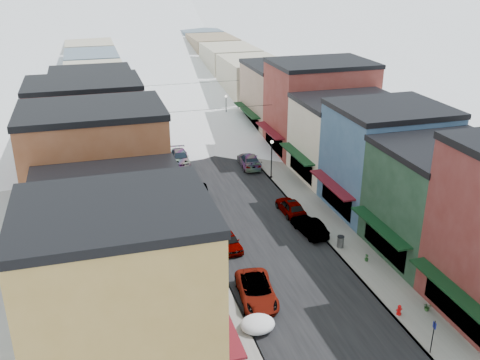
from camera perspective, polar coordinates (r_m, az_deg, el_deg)
road at (r=85.79m, az=-6.36°, el=6.82°), size 10.00×160.00×0.01m
sidewalk_left at (r=84.96m, az=-10.77°, el=6.45°), size 3.20×160.00×0.15m
sidewalk_right at (r=87.07m, az=-2.06°, el=7.23°), size 3.20×160.00×0.15m
curb_left at (r=85.11m, az=-9.73°, el=6.55°), size 0.10×160.00×0.15m
curb_right at (r=86.73m, az=-3.06°, el=7.15°), size 0.10×160.00×0.15m
bldg_l_yellow at (r=30.82m, az=-12.53°, el=-12.31°), size 11.30×8.70×11.50m
bldg_l_cream at (r=38.61m, az=-13.41°, el=-6.48°), size 11.30×8.20×9.50m
bldg_l_brick_near at (r=45.22m, az=-14.87°, el=-0.09°), size 12.30×8.20×12.50m
bldg_l_grayblue at (r=53.79m, az=-14.53°, el=1.60°), size 11.30×9.20×9.00m
bldg_l_brick_far at (r=62.02m, az=-15.93°, el=5.21°), size 13.30×9.20×11.00m
bldg_l_tan at (r=71.79m, az=-15.28°, el=7.18°), size 11.30×11.20×10.00m
bldg_r_green at (r=46.73m, az=20.80°, el=-2.11°), size 11.30×9.20×9.50m
bldg_r_blue at (r=53.38m, az=15.31°, el=2.21°), size 11.30×9.20×10.50m
bldg_r_cream at (r=61.23m, az=11.39°, el=4.44°), size 12.30×9.20×9.00m
bldg_r_brick_far at (r=68.84m, az=8.46°, el=7.74°), size 13.30×9.20×11.50m
bldg_r_tan at (r=77.65m, az=4.70°, el=8.84°), size 11.30×11.20×9.50m
distant_blocks at (r=107.09m, az=-8.70°, el=12.05°), size 34.00×55.00×8.00m
overhead_cables at (r=72.33m, az=-4.79°, el=8.99°), size 16.40×15.04×0.04m
car_white_suv at (r=39.66m, az=1.78°, el=-11.72°), size 3.14×5.73×1.52m
car_silver_sedan at (r=46.14m, az=-1.23°, el=-6.50°), size 1.94×4.14×1.37m
car_dark_hatch at (r=54.45m, az=-4.36°, el=-1.66°), size 2.11×5.05×1.62m
car_silver_wagon at (r=65.37m, az=-6.43°, el=2.43°), size 2.37×5.22×1.48m
car_green_sedan at (r=48.76m, az=7.42°, el=-4.94°), size 2.09×4.63×1.47m
car_gray_suv at (r=52.30m, az=5.44°, el=-2.82°), size 1.96×4.56×1.53m
car_black_sedan at (r=63.81m, az=1.00°, el=2.11°), size 2.72×5.63×1.58m
car_lane_silver at (r=88.16m, az=-7.59°, el=7.66°), size 1.81×4.12×1.38m
car_lane_white at (r=87.44m, az=-5.13°, el=7.62°), size 2.44×4.87×1.32m
fire_hydrant at (r=39.77m, az=16.62°, el=-13.16°), size 0.45×0.34×0.77m
parking_sign at (r=36.45m, az=19.90°, el=-15.23°), size 0.07×0.33×2.43m
trash_can at (r=46.84m, az=10.67°, el=-6.47°), size 0.61×0.61×1.03m
streetlamp_near at (r=59.63m, az=3.39°, el=2.76°), size 0.37×0.37×4.40m
streetlamp_far at (r=80.33m, az=-1.49°, el=7.95°), size 0.35×0.35×4.24m
planter_near at (r=40.77m, az=19.34°, el=-12.66°), size 0.57×0.51×0.59m
planter_far at (r=45.36m, az=13.35°, el=-8.08°), size 0.44×0.44×0.59m
snow_pile_near at (r=37.08m, az=1.86°, el=-15.05°), size 2.36×2.66×1.00m
snow_pile_mid at (r=52.87m, az=-4.34°, el=-2.80°), size 2.51×2.74×1.06m
snow_pile_far at (r=58.68m, az=-5.60°, el=-0.17°), size 2.58×2.79×1.09m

